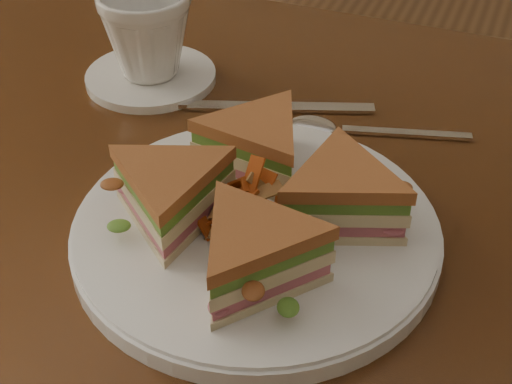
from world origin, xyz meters
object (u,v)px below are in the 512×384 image
plate (256,231)px  coffee_cup (147,34)px  knife (267,108)px  saucer (151,77)px  table (260,267)px  sandwich_wedges (256,197)px  spoon (335,128)px

plate → coffee_cup: size_ratio=3.02×
knife → coffee_cup: coffee_cup is taller
plate → saucer: size_ratio=2.08×
table → plate: plate is taller
saucer → table: bearing=-36.6°
plate → coffee_cup: (-0.21, 0.20, 0.05)m
saucer → coffee_cup: coffee_cup is taller
sandwich_wedges → plate: bearing=-45.0°
spoon → saucer: (-0.23, 0.02, 0.00)m
plate → sandwich_wedges: sandwich_wedges is taller
coffee_cup → spoon: bearing=11.2°
plate → saucer: bearing=135.9°
table → sandwich_wedges: bearing=-71.6°
saucer → spoon: bearing=-5.7°
plate → coffee_cup: coffee_cup is taller
saucer → coffee_cup: size_ratio=1.45×
plate → saucer: (-0.21, 0.20, -0.00)m
knife → plate: bearing=-91.5°
coffee_cup → table: bearing=-19.7°
sandwich_wedges → knife: 0.21m
plate → knife: (-0.07, 0.20, -0.01)m
sandwich_wedges → saucer: 0.30m
plate → spoon: plate is taller
spoon → coffee_cup: coffee_cup is taller
knife → coffee_cup: bearing=156.6°
sandwich_wedges → saucer: size_ratio=1.91×
saucer → coffee_cup: (0.00, 0.00, 0.05)m
table → knife: size_ratio=5.81×
table → plate: bearing=-71.6°
plate → sandwich_wedges: 0.04m
table → coffee_cup: coffee_cup is taller
table → sandwich_wedges: size_ratio=4.26×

